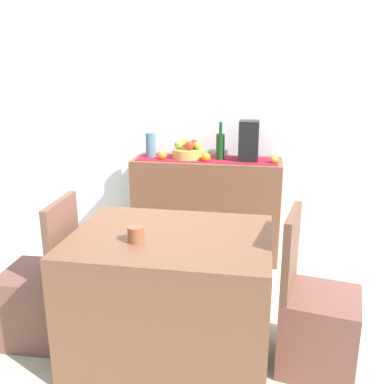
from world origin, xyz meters
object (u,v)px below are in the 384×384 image
Objects in this scene: wine_bottle at (220,146)px; chair_near_window at (42,298)px; fruit_bowl at (188,153)px; coffee_maker at (249,141)px; sideboard_console at (207,208)px; coffee_cup at (136,234)px; chair_by_corner at (316,324)px; ceramic_vase at (151,145)px; dining_table at (172,295)px.

chair_near_window is at bearing -123.62° from wine_bottle.
coffee_maker is at bearing 0.00° from fruit_bowl.
coffee_maker reaches higher than chair_near_window.
coffee_cup is (-0.16, -1.52, 0.35)m from sideboard_console.
sideboard_console is 1.39× the size of chair_by_corner.
chair_near_window reaches higher than sideboard_console.
wine_bottle reaches higher than sideboard_console.
coffee_maker is (0.23, 0.00, 0.05)m from wine_bottle.
ceramic_vase reaches higher than chair_near_window.
coffee_maker is at bearing 50.20° from chair_near_window.
coffee_cup is (0.33, -1.52, -0.20)m from ceramic_vase.
chair_near_window is (-0.33, -1.39, -0.71)m from ceramic_vase.
fruit_bowl reaches higher than chair_by_corner.
chair_near_window is at bearing 168.97° from coffee_cup.
fruit_bowl is at bearing 124.81° from chair_by_corner.
chair_near_window reaches higher than dining_table.
chair_near_window is (-0.65, 0.13, -0.52)m from coffee_cup.
ceramic_vase reaches higher than fruit_bowl.
fruit_bowl is at bearing 89.99° from coffee_cup.
chair_by_corner is at bearing -47.08° from ceramic_vase.
fruit_bowl is at bearing 180.00° from coffee_maker.
fruit_bowl is 0.30× the size of chair_by_corner.
coffee_maker reaches higher than wine_bottle.
fruit_bowl is at bearing 0.00° from ceramic_vase.
dining_table is (-0.35, -1.40, -0.67)m from coffee_maker.
coffee_maker is 0.37× the size of chair_by_corner.
ceramic_vase is 0.20× the size of dining_table.
coffee_cup is 0.10× the size of chair_near_window.
ceramic_vase is at bearing 102.11° from coffee_cup.
coffee_maker reaches higher than fruit_bowl.
wine_bottle reaches higher than dining_table.
wine_bottle is 1.53m from dining_table.
coffee_maker reaches higher than sideboard_console.
sideboard_console is 1.63m from chair_near_window.
fruit_bowl reaches higher than chair_near_window.
fruit_bowl is at bearing 180.00° from wine_bottle.
fruit_bowl reaches higher than dining_table.
dining_table is at bearing -83.57° from fruit_bowl.
wine_bottle is at bearing 0.00° from sideboard_console.
sideboard_console is at bearing 83.85° from coffee_cup.
coffee_cup is (-0.16, -0.13, 0.41)m from dining_table.
chair_near_window is (-0.65, -1.39, -0.65)m from fruit_bowl.
dining_table is at bearing -104.15° from coffee_maker.
sideboard_console is 1.57m from coffee_cup.
chair_by_corner is at bearing 7.62° from coffee_cup.
ceramic_vase is at bearing 132.92° from chair_by_corner.
sideboard_console is at bearing 180.00° from coffee_maker.
dining_table is (-0.12, -1.40, -0.62)m from wine_bottle.
sideboard_console is 0.69m from coffee_maker.
wine_bottle reaches higher than ceramic_vase.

